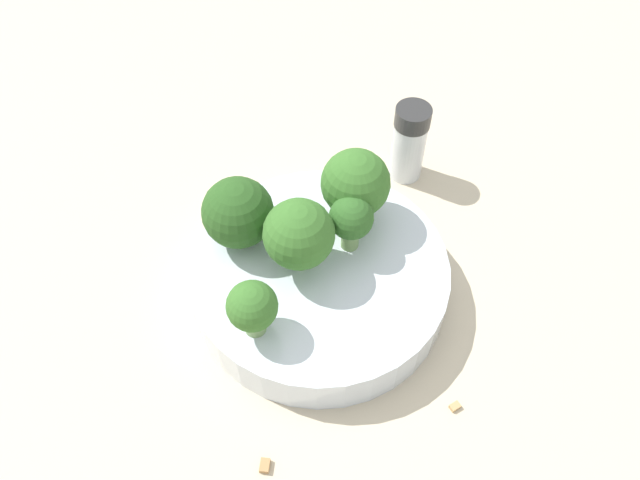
# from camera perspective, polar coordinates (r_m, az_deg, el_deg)

# --- Properties ---
(ground_plane) EXTENTS (3.00, 3.00, 0.00)m
(ground_plane) POSITION_cam_1_polar(r_m,az_deg,el_deg) (0.55, -0.00, -4.74)
(ground_plane) COLOR beige
(bowl) EXTENTS (0.21, 0.21, 0.04)m
(bowl) POSITION_cam_1_polar(r_m,az_deg,el_deg) (0.53, -0.00, -3.60)
(bowl) COLOR silver
(bowl) RESTS_ON ground_plane
(broccoli_floret_0) EXTENTS (0.06, 0.06, 0.07)m
(broccoli_floret_0) POSITION_cam_1_polar(r_m,az_deg,el_deg) (0.48, -1.95, 0.50)
(broccoli_floret_0) COLOR #8EB770
(broccoli_floret_0) RESTS_ON bowl
(broccoli_floret_1) EXTENTS (0.06, 0.06, 0.07)m
(broccoli_floret_1) POSITION_cam_1_polar(r_m,az_deg,el_deg) (0.51, 3.26, 5.13)
(broccoli_floret_1) COLOR #7A9E5B
(broccoli_floret_1) RESTS_ON bowl
(broccoli_floret_2) EXTENTS (0.04, 0.04, 0.05)m
(broccoli_floret_2) POSITION_cam_1_polar(r_m,az_deg,el_deg) (0.46, -6.21, -6.17)
(broccoli_floret_2) COLOR #7A9E5B
(broccoli_floret_2) RESTS_ON bowl
(broccoli_floret_3) EXTENTS (0.06, 0.06, 0.06)m
(broccoli_floret_3) POSITION_cam_1_polar(r_m,az_deg,el_deg) (0.51, -7.36, 2.67)
(broccoli_floret_3) COLOR #84AD66
(broccoli_floret_3) RESTS_ON bowl
(broccoli_floret_4) EXTENTS (0.04, 0.04, 0.05)m
(broccoli_floret_4) POSITION_cam_1_polar(r_m,az_deg,el_deg) (0.50, 2.86, 1.87)
(broccoli_floret_4) COLOR #7A9E5B
(broccoli_floret_4) RESTS_ON bowl
(pepper_shaker) EXTENTS (0.03, 0.03, 0.08)m
(pepper_shaker) POSITION_cam_1_polar(r_m,az_deg,el_deg) (0.61, 8.14, 8.83)
(pepper_shaker) COLOR silver
(pepper_shaker) RESTS_ON ground_plane
(almond_crumb_0) EXTENTS (0.01, 0.01, 0.01)m
(almond_crumb_0) POSITION_cam_1_polar(r_m,az_deg,el_deg) (0.50, 12.27, -14.57)
(almond_crumb_0) COLOR tan
(almond_crumb_0) RESTS_ON ground_plane
(almond_crumb_1) EXTENTS (0.01, 0.01, 0.01)m
(almond_crumb_1) POSITION_cam_1_polar(r_m,az_deg,el_deg) (0.48, -5.09, -19.76)
(almond_crumb_1) COLOR #AD7F4C
(almond_crumb_1) RESTS_ON ground_plane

